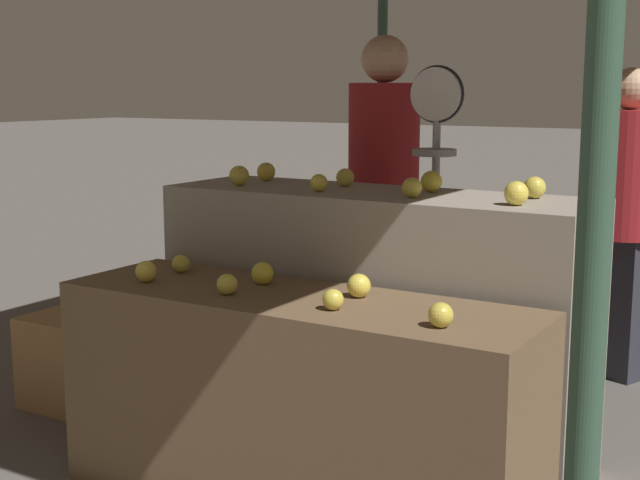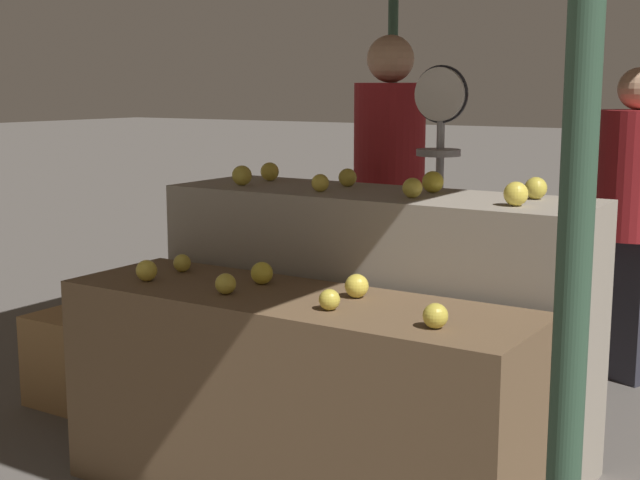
{
  "view_description": "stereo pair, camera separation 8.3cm",
  "coord_description": "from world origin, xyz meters",
  "px_view_note": "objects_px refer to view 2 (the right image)",
  "views": [
    {
      "loc": [
        1.67,
        -2.57,
        1.52
      ],
      "look_at": [
        -0.08,
        0.3,
        0.94
      ],
      "focal_mm": 50.0,
      "sensor_mm": 36.0,
      "label": 1
    },
    {
      "loc": [
        1.74,
        -2.52,
        1.52
      ],
      "look_at": [
        -0.08,
        0.3,
        0.94
      ],
      "focal_mm": 50.0,
      "sensor_mm": 36.0,
      "label": 2
    }
  ],
  "objects_px": {
    "person_vendor_at_scale": "(389,186)",
    "wooden_crate_side": "(86,357)",
    "person_customer_right": "(632,205)",
    "produce_scale": "(439,167)"
  },
  "relations": [
    {
      "from": "person_customer_right",
      "to": "wooden_crate_side",
      "type": "relative_size",
      "value": 3.65
    },
    {
      "from": "wooden_crate_side",
      "to": "person_vendor_at_scale",
      "type": "bearing_deg",
      "value": 43.77
    },
    {
      "from": "produce_scale",
      "to": "wooden_crate_side",
      "type": "distance_m",
      "value": 1.92
    },
    {
      "from": "produce_scale",
      "to": "person_vendor_at_scale",
      "type": "relative_size",
      "value": 0.91
    },
    {
      "from": "person_vendor_at_scale",
      "to": "wooden_crate_side",
      "type": "xyz_separation_m",
      "value": [
        -1.09,
        -1.04,
        -0.8
      ]
    },
    {
      "from": "person_customer_right",
      "to": "person_vendor_at_scale",
      "type": "bearing_deg",
      "value": 58.71
    },
    {
      "from": "produce_scale",
      "to": "wooden_crate_side",
      "type": "xyz_separation_m",
      "value": [
        -1.48,
        -0.79,
        -0.94
      ]
    },
    {
      "from": "person_vendor_at_scale",
      "to": "wooden_crate_side",
      "type": "bearing_deg",
      "value": 61.83
    },
    {
      "from": "wooden_crate_side",
      "to": "person_customer_right",
      "type": "bearing_deg",
      "value": 40.05
    },
    {
      "from": "produce_scale",
      "to": "person_customer_right",
      "type": "xyz_separation_m",
      "value": [
        0.63,
        0.98,
        -0.24
      ]
    }
  ]
}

